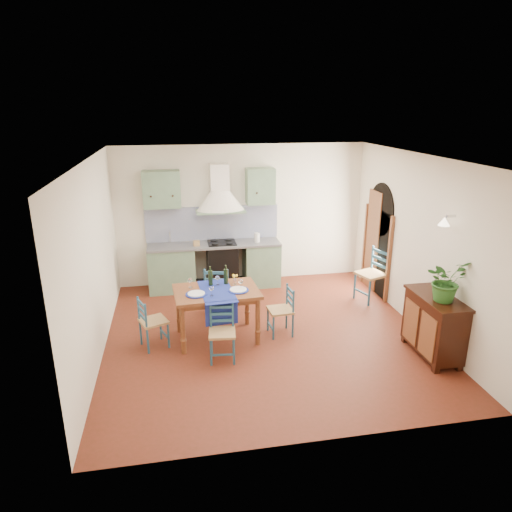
{
  "coord_description": "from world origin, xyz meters",
  "views": [
    {
      "loc": [
        -1.34,
        -6.43,
        3.52
      ],
      "look_at": [
        -0.11,
        0.3,
        1.24
      ],
      "focal_mm": 32.0,
      "sensor_mm": 36.0,
      "label": 1
    }
  ],
  "objects_px": {
    "dining_table": "(217,296)",
    "potted_plant": "(446,280)",
    "chair_near": "(222,332)",
    "sideboard": "(434,324)"
  },
  "relations": [
    {
      "from": "sideboard",
      "to": "potted_plant",
      "type": "height_order",
      "value": "potted_plant"
    },
    {
      "from": "dining_table",
      "to": "chair_near",
      "type": "distance_m",
      "value": 0.69
    },
    {
      "from": "dining_table",
      "to": "potted_plant",
      "type": "relative_size",
      "value": 2.23
    },
    {
      "from": "chair_near",
      "to": "sideboard",
      "type": "xyz_separation_m",
      "value": [
        3.02,
        -0.47,
        0.09
      ]
    },
    {
      "from": "dining_table",
      "to": "potted_plant",
      "type": "bearing_deg",
      "value": -21.83
    },
    {
      "from": "chair_near",
      "to": "potted_plant",
      "type": "height_order",
      "value": "potted_plant"
    },
    {
      "from": "dining_table",
      "to": "chair_near",
      "type": "bearing_deg",
      "value": -89.37
    },
    {
      "from": "dining_table",
      "to": "chair_near",
      "type": "xyz_separation_m",
      "value": [
        0.01,
        -0.62,
        -0.31
      ]
    },
    {
      "from": "sideboard",
      "to": "chair_near",
      "type": "bearing_deg",
      "value": 171.2
    },
    {
      "from": "dining_table",
      "to": "potted_plant",
      "type": "xyz_separation_m",
      "value": [
        3.04,
        -1.22,
        0.51
      ]
    }
  ]
}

